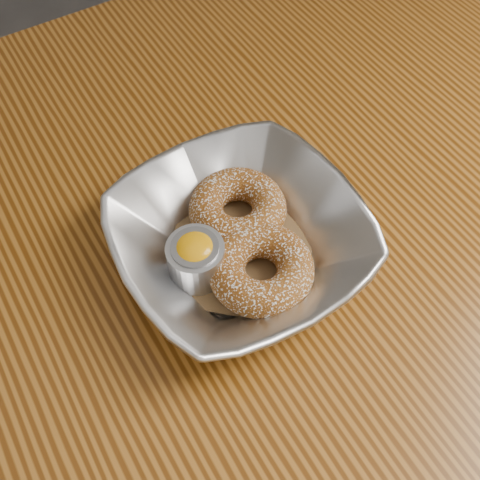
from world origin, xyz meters
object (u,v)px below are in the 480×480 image
table (212,249)px  donut_back (238,209)px  serving_bowl (240,240)px  donut_front (261,269)px  ramekin (196,258)px

table → donut_back: size_ratio=11.78×
serving_bowl → donut_back: 0.04m
donut_front → ramekin: (-0.05, 0.04, 0.01)m
serving_bowl → donut_back: bearing=62.1°
serving_bowl → ramekin: bearing=178.5°
table → donut_back: (0.01, -0.04, 0.13)m
table → serving_bowl: size_ratio=4.91×
donut_back → donut_front: size_ratio=0.98×
donut_front → table: bearing=86.5°
donut_back → table: bearing=104.2°
table → donut_front: 0.17m
donut_back → ramekin: 0.08m
table → donut_front: (-0.01, -0.12, 0.13)m
serving_bowl → donut_back: (0.02, 0.04, -0.00)m
donut_front → ramekin: bearing=141.2°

